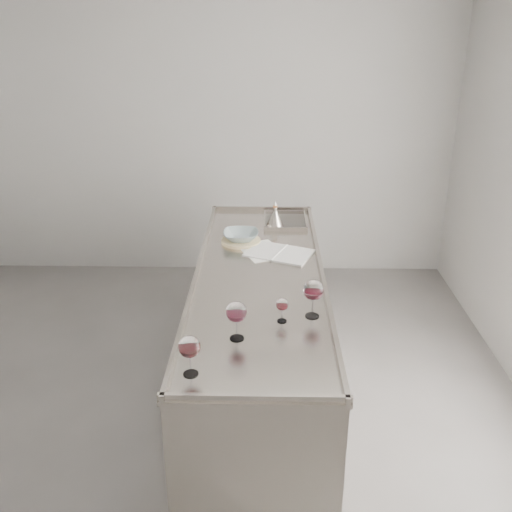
{
  "coord_description": "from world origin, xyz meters",
  "views": [
    {
      "loc": [
        0.54,
        -2.73,
        2.34
      ],
      "look_at": [
        0.48,
        0.39,
        1.02
      ],
      "focal_mm": 40.0,
      "sensor_mm": 36.0,
      "label": 1
    }
  ],
  "objects_px": {
    "wine_glass_left": "(189,348)",
    "wine_funnel": "(275,218)",
    "wine_glass_small": "(282,305)",
    "wine_glass_right": "(313,291)",
    "ceramic_bowl": "(241,236)",
    "wine_glass_middle": "(236,313)",
    "notebook": "(279,253)",
    "counter": "(259,343)"
  },
  "relations": [
    {
      "from": "wine_glass_left",
      "to": "wine_funnel",
      "type": "xyz_separation_m",
      "value": [
        0.38,
        1.86,
        -0.07
      ]
    },
    {
      "from": "wine_glass_left",
      "to": "wine_glass_small",
      "type": "bearing_deg",
      "value": 49.36
    },
    {
      "from": "wine_glass_small",
      "to": "wine_funnel",
      "type": "height_order",
      "value": "wine_funnel"
    },
    {
      "from": "wine_glass_left",
      "to": "wine_glass_small",
      "type": "height_order",
      "value": "wine_glass_left"
    },
    {
      "from": "wine_glass_right",
      "to": "ceramic_bowl",
      "type": "xyz_separation_m",
      "value": [
        -0.41,
        1.01,
        -0.09
      ]
    },
    {
      "from": "wine_glass_middle",
      "to": "wine_funnel",
      "type": "relative_size",
      "value": 1.01
    },
    {
      "from": "wine_glass_left",
      "to": "wine_glass_right",
      "type": "distance_m",
      "value": 0.75
    },
    {
      "from": "wine_glass_right",
      "to": "ceramic_bowl",
      "type": "distance_m",
      "value": 1.09
    },
    {
      "from": "wine_glass_middle",
      "to": "ceramic_bowl",
      "type": "distance_m",
      "value": 1.23
    },
    {
      "from": "wine_glass_right",
      "to": "notebook",
      "type": "bearing_deg",
      "value": 100.59
    },
    {
      "from": "wine_glass_middle",
      "to": "wine_funnel",
      "type": "height_order",
      "value": "wine_glass_middle"
    },
    {
      "from": "wine_glass_right",
      "to": "wine_glass_small",
      "type": "bearing_deg",
      "value": -160.6
    },
    {
      "from": "wine_glass_middle",
      "to": "wine_funnel",
      "type": "distance_m",
      "value": 1.58
    },
    {
      "from": "wine_glass_middle",
      "to": "wine_glass_right",
      "type": "xyz_separation_m",
      "value": [
        0.37,
        0.22,
        0.01
      ]
    },
    {
      "from": "wine_funnel",
      "to": "wine_glass_middle",
      "type": "bearing_deg",
      "value": -97.14
    },
    {
      "from": "wine_glass_right",
      "to": "notebook",
      "type": "distance_m",
      "value": 0.84
    },
    {
      "from": "wine_glass_right",
      "to": "wine_funnel",
      "type": "height_order",
      "value": "wine_glass_right"
    },
    {
      "from": "wine_glass_small",
      "to": "wine_glass_right",
      "type": "bearing_deg",
      "value": 19.4
    },
    {
      "from": "ceramic_bowl",
      "to": "counter",
      "type": "bearing_deg",
      "value": -75.58
    },
    {
      "from": "wine_glass_left",
      "to": "wine_glass_middle",
      "type": "height_order",
      "value": "wine_glass_middle"
    },
    {
      "from": "counter",
      "to": "wine_glass_right",
      "type": "relative_size",
      "value": 12.05
    },
    {
      "from": "wine_glass_right",
      "to": "wine_glass_small",
      "type": "xyz_separation_m",
      "value": [
        -0.15,
        -0.05,
        -0.05
      ]
    },
    {
      "from": "counter",
      "to": "wine_funnel",
      "type": "relative_size",
      "value": 12.67
    },
    {
      "from": "wine_glass_left",
      "to": "wine_glass_small",
      "type": "distance_m",
      "value": 0.61
    },
    {
      "from": "wine_funnel",
      "to": "counter",
      "type": "bearing_deg",
      "value": -96.83
    },
    {
      "from": "wine_glass_left",
      "to": "wine_glass_small",
      "type": "relative_size",
      "value": 1.45
    },
    {
      "from": "ceramic_bowl",
      "to": "wine_glass_small",
      "type": "bearing_deg",
      "value": -76.65
    },
    {
      "from": "counter",
      "to": "notebook",
      "type": "bearing_deg",
      "value": 68.84
    },
    {
      "from": "wine_glass_right",
      "to": "ceramic_bowl",
      "type": "relative_size",
      "value": 0.85
    },
    {
      "from": "wine_glass_middle",
      "to": "wine_glass_right",
      "type": "bearing_deg",
      "value": 31.04
    },
    {
      "from": "wine_glass_left",
      "to": "wine_funnel",
      "type": "distance_m",
      "value": 1.89
    },
    {
      "from": "ceramic_bowl",
      "to": "wine_glass_middle",
      "type": "bearing_deg",
      "value": -88.32
    },
    {
      "from": "counter",
      "to": "wine_funnel",
      "type": "distance_m",
      "value": 1.0
    },
    {
      "from": "wine_glass_right",
      "to": "notebook",
      "type": "height_order",
      "value": "wine_glass_right"
    },
    {
      "from": "wine_glass_right",
      "to": "wine_funnel",
      "type": "relative_size",
      "value": 1.05
    },
    {
      "from": "wine_glass_left",
      "to": "wine_glass_small",
      "type": "xyz_separation_m",
      "value": [
        0.4,
        0.46,
        -0.04
      ]
    },
    {
      "from": "wine_glass_left",
      "to": "ceramic_bowl",
      "type": "bearing_deg",
      "value": 84.59
    },
    {
      "from": "counter",
      "to": "ceramic_bowl",
      "type": "distance_m",
      "value": 0.74
    },
    {
      "from": "counter",
      "to": "wine_glass_small",
      "type": "relative_size",
      "value": 19.16
    },
    {
      "from": "wine_glass_right",
      "to": "wine_glass_small",
      "type": "relative_size",
      "value": 1.59
    },
    {
      "from": "counter",
      "to": "ceramic_bowl",
      "type": "xyz_separation_m",
      "value": [
        -0.13,
        0.51,
        0.52
      ]
    },
    {
      "from": "wine_funnel",
      "to": "notebook",
      "type": "bearing_deg",
      "value": -87.63
    }
  ]
}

